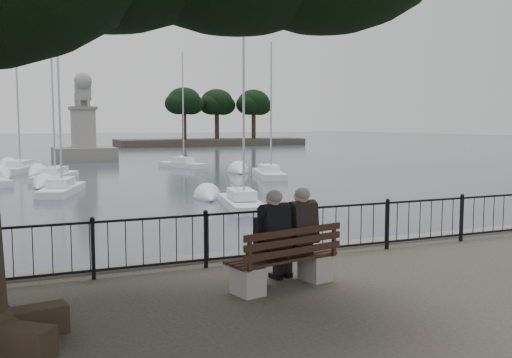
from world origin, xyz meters
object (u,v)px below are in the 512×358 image
person_right (296,239)px  lion_monument (84,139)px  person_left (268,243)px  bench (285,266)px

person_right → lion_monument: 49.01m
person_left → person_right: bearing=12.9°
bench → lion_monument: size_ratio=0.24×
bench → lion_monument: lion_monument is taller
person_left → lion_monument: bearing=87.1°
person_left → person_right: 0.57m
bench → person_right: bearing=31.6°
person_right → lion_monument: lion_monument is taller
lion_monument → person_right: bearing=-92.3°
person_left → person_right: size_ratio=1.00×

